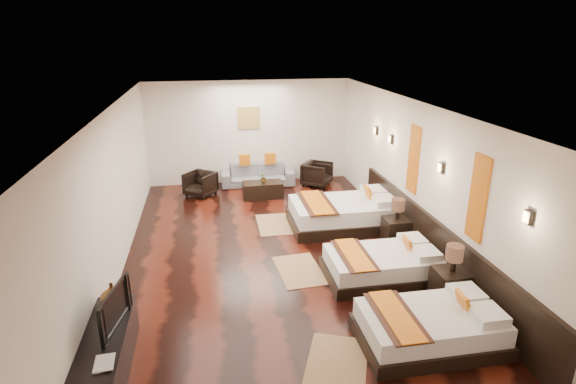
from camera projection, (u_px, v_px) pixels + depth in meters
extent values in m
cube|color=black|center=(276.00, 258.00, 8.60)|extent=(5.50, 9.50, 0.01)
cube|color=white|center=(274.00, 108.00, 7.67)|extent=(5.50, 9.50, 0.01)
cube|color=silver|center=(249.00, 132.00, 12.55)|extent=(5.50, 0.01, 2.80)
cube|color=silver|center=(113.00, 196.00, 7.68)|extent=(0.01, 9.50, 2.80)
cube|color=silver|center=(420.00, 179.00, 8.59)|extent=(0.01, 9.50, 2.80)
cube|color=black|center=(433.00, 243.00, 8.15)|extent=(0.08, 6.60, 0.90)
cube|color=black|center=(428.00, 336.00, 6.23)|extent=(1.89, 1.17, 0.20)
cube|color=white|center=(430.00, 322.00, 6.15)|extent=(1.80, 1.08, 0.27)
cube|color=orange|center=(463.00, 303.00, 6.14)|extent=(0.14, 0.29, 0.29)
cube|color=#38190F|center=(396.00, 316.00, 6.02)|extent=(0.50, 1.19, 0.02)
cube|color=orange|center=(396.00, 315.00, 6.01)|extent=(0.34, 1.19, 0.02)
cube|color=black|center=(381.00, 273.00, 7.87)|extent=(1.90, 1.18, 0.20)
cube|color=white|center=(382.00, 260.00, 7.79)|extent=(1.81, 1.08, 0.27)
cube|color=orange|center=(408.00, 245.00, 7.79)|extent=(0.14, 0.29, 0.29)
cube|color=#38190F|center=(354.00, 255.00, 7.66)|extent=(0.50, 1.19, 0.02)
cube|color=orange|center=(354.00, 254.00, 7.66)|extent=(0.34, 1.19, 0.02)
cube|color=black|center=(343.00, 221.00, 9.96)|extent=(2.30, 1.42, 0.24)
cube|color=white|center=(344.00, 209.00, 9.87)|extent=(2.19, 1.31, 0.33)
cube|color=orange|center=(369.00, 194.00, 9.86)|extent=(0.17, 0.35, 0.35)
cube|color=#38190F|center=(317.00, 203.00, 9.71)|extent=(0.60, 1.44, 0.02)
cube|color=orange|center=(317.00, 202.00, 9.71)|extent=(0.42, 1.44, 0.02)
cube|color=black|center=(450.00, 286.00, 7.11)|extent=(0.49, 0.49, 0.55)
cylinder|color=black|center=(453.00, 264.00, 6.98)|extent=(0.09, 0.09, 0.22)
cylinder|color=#3F2619|center=(455.00, 253.00, 6.92)|extent=(0.26, 0.26, 0.24)
cube|color=black|center=(396.00, 231.00, 9.09)|extent=(0.48, 0.48, 0.53)
cylinder|color=black|center=(397.00, 214.00, 8.97)|extent=(0.09, 0.09, 0.21)
cylinder|color=#3F2619|center=(398.00, 205.00, 8.91)|extent=(0.26, 0.26, 0.23)
cube|color=#9E7850|center=(337.00, 365.00, 5.82)|extent=(1.14, 1.39, 0.01)
cube|color=#9E7850|center=(299.00, 270.00, 8.14)|extent=(0.84, 1.25, 0.01)
cube|color=#9E7850|center=(275.00, 224.00, 10.08)|extent=(0.77, 1.21, 0.01)
cube|color=black|center=(107.00, 354.00, 5.61)|extent=(0.50, 1.80, 0.55)
imported|color=black|center=(108.00, 308.00, 5.62)|extent=(0.30, 0.90, 0.52)
imported|color=black|center=(94.00, 365.00, 5.02)|extent=(0.23, 0.30, 0.03)
imported|color=brown|center=(112.00, 294.00, 6.09)|extent=(0.34, 0.34, 0.32)
imported|color=slate|center=(258.00, 175.00, 12.62)|extent=(2.01, 0.86, 0.58)
imported|color=black|center=(200.00, 184.00, 11.75)|extent=(0.95, 0.95, 0.63)
imported|color=black|center=(317.00, 174.00, 12.52)|extent=(0.99, 0.98, 0.65)
cube|color=black|center=(263.00, 190.00, 11.67)|extent=(1.01, 0.52, 0.40)
imported|color=#20541C|center=(264.00, 177.00, 11.59)|extent=(0.25, 0.23, 0.24)
cube|color=#D86014|center=(478.00, 198.00, 6.72)|extent=(0.04, 0.40, 1.30)
cube|color=#D86014|center=(414.00, 159.00, 8.77)|extent=(0.04, 0.40, 1.30)
cube|color=black|center=(528.00, 217.00, 5.65)|extent=(0.06, 0.12, 0.18)
cube|color=#FFD18C|center=(526.00, 217.00, 5.64)|extent=(0.02, 0.10, 0.14)
cube|color=black|center=(441.00, 168.00, 7.69)|extent=(0.06, 0.12, 0.18)
cube|color=#FFD18C|center=(440.00, 168.00, 7.69)|extent=(0.02, 0.10, 0.14)
cube|color=black|center=(391.00, 139.00, 9.73)|extent=(0.06, 0.12, 0.18)
cube|color=#FFD18C|center=(390.00, 139.00, 9.73)|extent=(0.02, 0.10, 0.14)
cube|color=black|center=(376.00, 131.00, 10.57)|extent=(0.06, 0.12, 0.18)
cube|color=#FFD18C|center=(375.00, 131.00, 10.57)|extent=(0.02, 0.10, 0.14)
cube|color=#AD873F|center=(249.00, 118.00, 12.39)|extent=(0.60, 0.04, 0.60)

